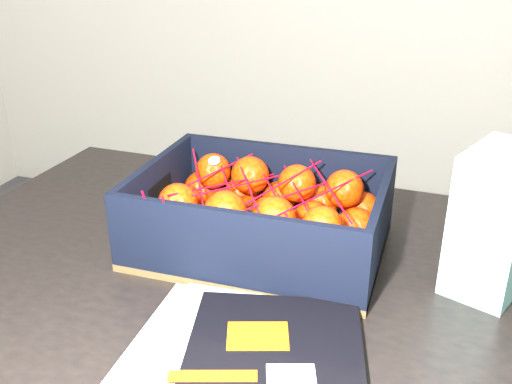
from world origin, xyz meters
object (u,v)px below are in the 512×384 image
(produce_crate, at_px, (262,224))
(retail_carton, at_px, (497,221))
(magazine_stack, at_px, (237,363))
(table, at_px, (279,336))

(produce_crate, height_order, retail_carton, retail_carton)
(produce_crate, bearing_deg, magazine_stack, -77.87)
(table, relative_size, produce_crate, 3.20)
(table, height_order, magazine_stack, magazine_stack)
(produce_crate, distance_m, retail_carton, 0.35)
(table, bearing_deg, produce_crate, 122.31)
(magazine_stack, relative_size, produce_crate, 0.84)
(table, distance_m, produce_crate, 0.18)
(table, distance_m, magazine_stack, 0.23)
(retail_carton, bearing_deg, magazine_stack, -112.99)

